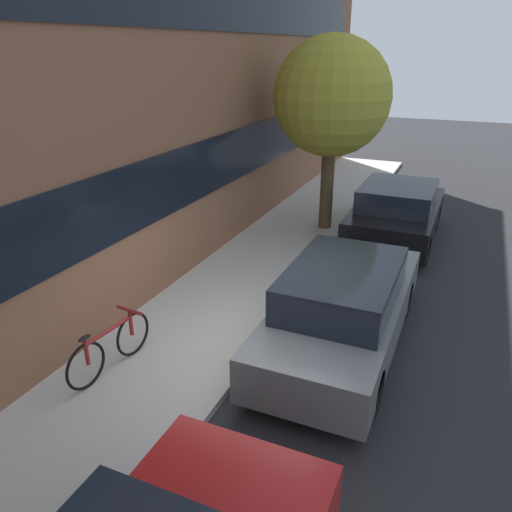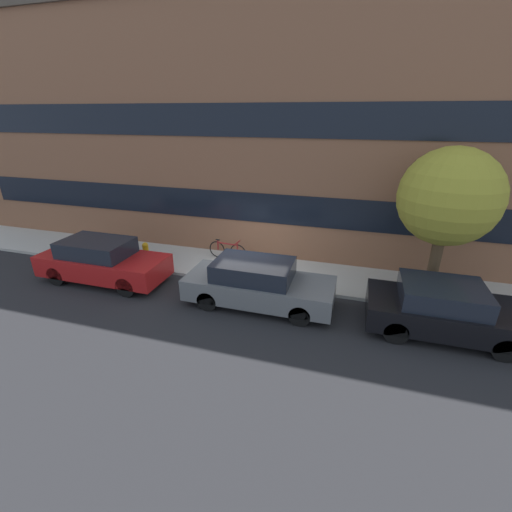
% 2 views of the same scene
% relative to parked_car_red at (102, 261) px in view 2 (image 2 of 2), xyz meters
% --- Properties ---
extents(ground_plane, '(56.00, 56.00, 0.00)m').
position_rel_parked_car_red_xyz_m(ground_plane, '(4.67, 1.05, -0.72)').
color(ground_plane, '#232326').
extents(sidewalk_strip, '(28.00, 2.37, 0.11)m').
position_rel_parked_car_red_xyz_m(sidewalk_strip, '(4.67, 2.23, -0.67)').
color(sidewalk_strip, '#B2AFA8').
rests_on(sidewalk_strip, ground_plane).
extents(rowhouse_facade, '(28.00, 1.02, 9.21)m').
position_rel_parked_car_red_xyz_m(rowhouse_facade, '(4.67, 3.86, 3.89)').
color(rowhouse_facade, brown).
rests_on(rowhouse_facade, ground_plane).
extents(parked_car_red, '(4.32, 1.63, 1.45)m').
position_rel_parked_car_red_xyz_m(parked_car_red, '(0.00, 0.00, 0.00)').
color(parked_car_red, '#AD1919').
rests_on(parked_car_red, ground_plane).
extents(parked_car_grey, '(4.33, 1.66, 1.38)m').
position_rel_parked_car_red_xyz_m(parked_car_grey, '(5.43, 0.00, -0.04)').
color(parked_car_grey, slate).
rests_on(parked_car_grey, ground_plane).
extents(parked_car_black, '(3.81, 1.79, 1.36)m').
position_rel_parked_car_red_xyz_m(parked_car_black, '(10.38, 0.00, -0.04)').
color(parked_car_black, black).
rests_on(parked_car_black, ground_plane).
extents(fire_hydrant, '(0.56, 0.31, 0.74)m').
position_rel_parked_car_red_xyz_m(fire_hydrant, '(0.56, 1.66, -0.24)').
color(fire_hydrant, gold).
rests_on(fire_hydrant, sidewalk_strip).
extents(bicycle, '(1.54, 0.44, 0.75)m').
position_rel_parked_car_red_xyz_m(bicycle, '(3.43, 2.71, -0.24)').
color(bicycle, black).
rests_on(bicycle, sidewalk_strip).
extents(street_tree, '(2.67, 2.67, 4.43)m').
position_rel_parked_car_red_xyz_m(street_tree, '(10.32, 1.68, 2.46)').
color(street_tree, brown).
rests_on(street_tree, sidewalk_strip).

